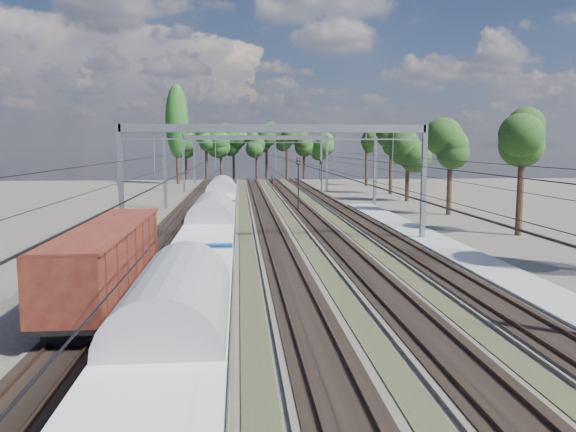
{
  "coord_description": "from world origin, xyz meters",
  "views": [
    {
      "loc": [
        -2.79,
        -12.36,
        7.44
      ],
      "look_at": [
        0.43,
        24.27,
        2.8
      ],
      "focal_mm": 35.0,
      "sensor_mm": 36.0,
      "label": 1
    }
  ],
  "objects": [
    {
      "name": "signal_far",
      "position": [
        10.37,
        76.42,
        3.18
      ],
      "size": [
        0.35,
        0.32,
        5.03
      ],
      "rotation": [
        0.0,
        0.0,
        0.3
      ],
      "color": "black",
      "rests_on": "ground"
    },
    {
      "name": "tree_belt",
      "position": [
        8.06,
        89.58,
        8.07
      ],
      "size": [
        40.06,
        100.78,
        11.87
      ],
      "color": "black",
      "rests_on": "ground"
    },
    {
      "name": "poplar",
      "position": [
        -14.5,
        98.0,
        11.89
      ],
      "size": [
        4.4,
        4.4,
        19.04
      ],
      "color": "black",
      "rests_on": "ground"
    },
    {
      "name": "track_bed",
      "position": [
        -0.0,
        45.0,
        0.1
      ],
      "size": [
        21.0,
        130.0,
        0.34
      ],
      "color": "#47423A",
      "rests_on": "ground"
    },
    {
      "name": "freight_boxcar",
      "position": [
        -9.0,
        14.05,
        2.2
      ],
      "size": [
        2.89,
        13.97,
        3.6
      ],
      "color": "black",
      "rests_on": "ground"
    },
    {
      "name": "catenary",
      "position": [
        0.33,
        52.69,
        6.4
      ],
      "size": [
        25.65,
        130.0,
        9.0
      ],
      "color": "gray",
      "rests_on": "ground"
    },
    {
      "name": "platform",
      "position": [
        12.0,
        20.0,
        0.15
      ],
      "size": [
        3.0,
        70.0,
        0.3
      ],
      "primitive_type": "cube",
      "color": "gray",
      "rests_on": "ground"
    },
    {
      "name": "emu_train",
      "position": [
        -4.5,
        22.26,
        2.49
      ],
      "size": [
        2.89,
        61.12,
        4.22
      ],
      "color": "black",
      "rests_on": "ground"
    },
    {
      "name": "signal_near",
      "position": [
        3.78,
        49.32,
        3.83
      ],
      "size": [
        0.41,
        0.37,
        6.05
      ],
      "rotation": [
        0.0,
        0.0,
        0.19
      ],
      "color": "black",
      "rests_on": "ground"
    },
    {
      "name": "worker",
      "position": [
        3.48,
        92.93,
        0.92
      ],
      "size": [
        0.47,
        0.69,
        1.83
      ],
      "primitive_type": "imported",
      "rotation": [
        0.0,
        0.0,
        1.62
      ],
      "color": "black",
      "rests_on": "ground"
    }
  ]
}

